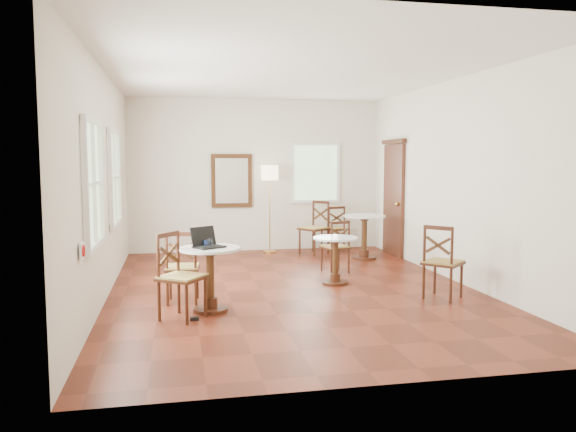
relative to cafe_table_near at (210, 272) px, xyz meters
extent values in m
plane|color=#5C1E0F|center=(1.20, 0.97, -0.48)|extent=(7.00, 7.00, 0.00)
cube|color=silver|center=(1.20, 4.47, 1.02)|extent=(5.00, 0.02, 3.00)
cube|color=silver|center=(1.20, -2.53, 1.02)|extent=(5.00, 0.02, 3.00)
cube|color=silver|center=(-1.30, 0.97, 1.02)|extent=(0.02, 7.00, 3.00)
cube|color=silver|center=(3.70, 0.97, 1.02)|extent=(0.02, 7.00, 3.00)
cube|color=white|center=(1.20, 0.97, 2.52)|extent=(5.00, 7.00, 0.02)
cube|color=#4F2616|center=(3.66, 3.37, 0.57)|extent=(0.06, 0.90, 2.10)
cube|color=#401E10|center=(3.64, 3.37, 1.67)|extent=(0.08, 1.02, 0.08)
sphere|color=#BF8C3F|center=(3.60, 3.05, 0.52)|extent=(0.07, 0.07, 0.07)
cube|color=#442612|center=(0.70, 4.43, 0.92)|extent=(0.80, 0.05, 1.05)
cube|color=white|center=(0.70, 4.40, 0.92)|extent=(0.64, 0.02, 0.88)
cube|color=white|center=(-1.27, -1.13, 0.47)|extent=(0.02, 0.16, 0.16)
torus|color=red|center=(-1.25, -1.13, 0.47)|extent=(0.02, 0.12, 0.12)
cube|color=white|center=(-1.27, -0.23, 1.07)|extent=(0.06, 1.22, 1.42)
cube|color=white|center=(-1.27, 1.97, 1.07)|extent=(0.06, 1.22, 1.42)
cube|color=white|center=(2.40, 4.44, 1.07)|extent=(1.02, 0.06, 1.22)
cylinder|color=#401E10|center=(0.00, 0.00, -0.46)|extent=(0.42, 0.42, 0.04)
cylinder|color=#401E10|center=(0.00, 0.00, -0.37)|extent=(0.17, 0.17, 0.13)
cylinder|color=#442612|center=(0.00, 0.00, -0.06)|extent=(0.09, 0.09, 0.63)
cylinder|color=#401E10|center=(0.00, 0.00, 0.23)|extent=(0.15, 0.15, 0.06)
cylinder|color=white|center=(0.00, 0.00, 0.28)|extent=(0.73, 0.73, 0.03)
cylinder|color=#401E10|center=(1.88, 1.15, -0.46)|extent=(0.37, 0.37, 0.04)
cylinder|color=#401E10|center=(1.88, 1.15, -0.38)|extent=(0.15, 0.15, 0.11)
cylinder|color=#442612|center=(1.88, 1.15, -0.11)|extent=(0.08, 0.08, 0.56)
cylinder|color=#401E10|center=(1.88, 1.15, 0.16)|extent=(0.13, 0.13, 0.06)
cylinder|color=white|center=(1.88, 1.15, 0.20)|extent=(0.65, 0.65, 0.03)
cylinder|color=#401E10|center=(2.98, 3.05, -0.46)|extent=(0.44, 0.44, 0.04)
cylinder|color=#401E10|center=(2.98, 3.05, -0.37)|extent=(0.17, 0.17, 0.13)
cylinder|color=#442612|center=(2.98, 3.05, -0.04)|extent=(0.10, 0.10, 0.66)
cylinder|color=#401E10|center=(2.98, 3.05, 0.26)|extent=(0.15, 0.15, 0.07)
cylinder|color=white|center=(2.98, 3.05, 0.31)|extent=(0.76, 0.76, 0.03)
cylinder|color=#401E10|center=(-0.13, 0.67, -0.26)|extent=(0.03, 0.03, 0.43)
cylinder|color=#401E10|center=(-0.16, 0.32, -0.26)|extent=(0.03, 0.03, 0.43)
cylinder|color=#401E10|center=(-0.48, 0.70, -0.26)|extent=(0.03, 0.03, 0.43)
cylinder|color=#401E10|center=(-0.51, 0.35, -0.26)|extent=(0.03, 0.03, 0.43)
cube|color=#401E10|center=(-0.32, 0.51, -0.04)|extent=(0.46, 0.46, 0.03)
cube|color=olive|center=(-0.32, 0.51, -0.02)|extent=(0.44, 0.44, 0.04)
cylinder|color=#401E10|center=(-0.16, 0.32, 0.20)|extent=(0.03, 0.03, 0.48)
cylinder|color=#401E10|center=(-0.51, 0.35, 0.20)|extent=(0.03, 0.03, 0.48)
cube|color=#401E10|center=(-0.34, 0.34, 0.42)|extent=(0.37, 0.07, 0.05)
cube|color=#442612|center=(-0.34, 0.34, 0.21)|extent=(0.31, 0.05, 0.21)
cube|color=#442612|center=(-0.34, 0.34, 0.21)|extent=(0.31, 0.05, 0.21)
cylinder|color=#401E10|center=(-0.29, -0.53, -0.25)|extent=(0.04, 0.04, 0.46)
cylinder|color=#401E10|center=(-0.59, -0.31, -0.25)|extent=(0.04, 0.04, 0.46)
cylinder|color=#401E10|center=(-0.07, -0.23, -0.25)|extent=(0.04, 0.04, 0.46)
cylinder|color=#401E10|center=(-0.37, -0.01, -0.25)|extent=(0.04, 0.04, 0.46)
cube|color=#401E10|center=(-0.33, -0.27, -0.01)|extent=(0.63, 0.63, 0.03)
cube|color=olive|center=(-0.33, -0.27, 0.01)|extent=(0.61, 0.61, 0.04)
cylinder|color=#401E10|center=(-0.59, -0.31, 0.24)|extent=(0.04, 0.04, 0.52)
cylinder|color=#401E10|center=(-0.37, -0.01, 0.24)|extent=(0.04, 0.04, 0.52)
cube|color=#401E10|center=(-0.48, -0.16, 0.48)|extent=(0.26, 0.34, 0.05)
cube|color=#442612|center=(-0.48, -0.16, 0.26)|extent=(0.22, 0.29, 0.23)
cube|color=#442612|center=(-0.48, -0.16, 0.26)|extent=(0.22, 0.29, 0.23)
cylinder|color=#401E10|center=(2.24, 2.19, -0.28)|extent=(0.03, 0.03, 0.40)
cylinder|color=#401E10|center=(2.32, 1.88, -0.28)|extent=(0.03, 0.03, 0.40)
cylinder|color=#401E10|center=(1.93, 2.11, -0.28)|extent=(0.03, 0.03, 0.40)
cylinder|color=#401E10|center=(2.01, 1.80, -0.28)|extent=(0.03, 0.03, 0.40)
cube|color=#401E10|center=(2.12, 1.99, -0.08)|extent=(0.47, 0.47, 0.03)
cube|color=olive|center=(2.12, 1.99, -0.06)|extent=(0.45, 0.45, 0.04)
cylinder|color=#401E10|center=(2.32, 1.88, 0.14)|extent=(0.03, 0.03, 0.44)
cylinder|color=#401E10|center=(2.01, 1.80, 0.14)|extent=(0.03, 0.03, 0.44)
cube|color=#401E10|center=(2.16, 1.84, 0.35)|extent=(0.33, 0.11, 0.04)
cube|color=#442612|center=(2.16, 1.84, 0.15)|extent=(0.28, 0.09, 0.20)
cube|color=#442612|center=(2.16, 1.84, 0.15)|extent=(0.28, 0.09, 0.20)
cylinder|color=#401E10|center=(3.28, 0.03, -0.25)|extent=(0.04, 0.04, 0.46)
cylinder|color=#401E10|center=(3.01, -0.21, -0.25)|extent=(0.04, 0.04, 0.46)
cylinder|color=#401E10|center=(3.04, 0.30, -0.25)|extent=(0.04, 0.04, 0.46)
cylinder|color=#401E10|center=(2.76, 0.06, -0.25)|extent=(0.04, 0.04, 0.46)
cube|color=#401E10|center=(3.02, 0.05, -0.01)|extent=(0.63, 0.63, 0.03)
cube|color=olive|center=(3.02, 0.05, 0.00)|extent=(0.60, 0.60, 0.04)
cylinder|color=#401E10|center=(3.01, -0.21, 0.23)|extent=(0.04, 0.04, 0.51)
cylinder|color=#401E10|center=(2.76, 0.06, 0.23)|extent=(0.04, 0.04, 0.51)
cube|color=#401E10|center=(2.89, -0.08, 0.47)|extent=(0.28, 0.31, 0.05)
cube|color=#442612|center=(2.89, -0.08, 0.24)|extent=(0.24, 0.26, 0.22)
cube|color=#442612|center=(2.89, -0.08, 0.24)|extent=(0.24, 0.26, 0.22)
cylinder|color=#401E10|center=(2.85, 4.39, -0.27)|extent=(0.03, 0.03, 0.42)
cylinder|color=#401E10|center=(2.90, 4.06, -0.27)|extent=(0.03, 0.03, 0.42)
cylinder|color=#401E10|center=(2.52, 4.33, -0.27)|extent=(0.03, 0.03, 0.42)
cylinder|color=#401E10|center=(2.57, 4.00, -0.27)|extent=(0.03, 0.03, 0.42)
cube|color=#401E10|center=(2.71, 4.19, -0.05)|extent=(0.47, 0.47, 0.03)
cube|color=olive|center=(2.71, 4.19, -0.04)|extent=(0.45, 0.45, 0.04)
cylinder|color=#401E10|center=(2.90, 4.06, 0.18)|extent=(0.03, 0.03, 0.47)
cylinder|color=#401E10|center=(2.57, 4.00, 0.18)|extent=(0.03, 0.03, 0.47)
cube|color=#401E10|center=(2.74, 4.03, 0.39)|extent=(0.36, 0.09, 0.05)
cube|color=#442612|center=(2.74, 4.03, 0.18)|extent=(0.30, 0.07, 0.21)
cube|color=#442612|center=(2.74, 4.03, 0.18)|extent=(0.30, 0.07, 0.21)
cylinder|color=#401E10|center=(1.94, 3.83, -0.24)|extent=(0.04, 0.04, 0.48)
cylinder|color=#401E10|center=(2.26, 4.04, -0.24)|extent=(0.04, 0.04, 0.48)
cylinder|color=#401E10|center=(2.16, 3.51, -0.24)|extent=(0.04, 0.04, 0.48)
cylinder|color=#401E10|center=(2.48, 3.72, -0.24)|extent=(0.04, 0.04, 0.48)
cube|color=#401E10|center=(2.21, 3.77, 0.01)|extent=(0.65, 0.65, 0.03)
cube|color=olive|center=(2.21, 3.77, 0.03)|extent=(0.62, 0.62, 0.04)
cylinder|color=#401E10|center=(2.26, 4.04, 0.27)|extent=(0.04, 0.04, 0.54)
cylinder|color=#401E10|center=(2.48, 3.72, 0.27)|extent=(0.04, 0.04, 0.54)
cube|color=#401E10|center=(2.37, 3.88, 0.52)|extent=(0.26, 0.36, 0.05)
cube|color=#442612|center=(2.37, 3.88, 0.28)|extent=(0.22, 0.30, 0.24)
cube|color=#442612|center=(2.37, 3.88, 0.28)|extent=(0.22, 0.30, 0.24)
cylinder|color=#BF8C3F|center=(1.41, 4.12, -0.46)|extent=(0.27, 0.27, 0.03)
cylinder|color=#BF8C3F|center=(1.41, 4.12, 0.30)|extent=(0.02, 0.02, 1.56)
cylinder|color=beige|center=(1.41, 4.12, 1.09)|extent=(0.33, 0.33, 0.29)
cube|color=black|center=(-0.01, -0.02, 0.30)|extent=(0.41, 0.38, 0.02)
cube|color=black|center=(-0.01, -0.02, 0.32)|extent=(0.31, 0.27, 0.00)
cube|color=black|center=(-0.07, 0.08, 0.42)|extent=(0.32, 0.24, 0.23)
cube|color=silver|center=(-0.07, 0.08, 0.42)|extent=(0.28, 0.20, 0.19)
ellipsoid|color=black|center=(-0.06, 0.09, 0.31)|extent=(0.10, 0.07, 0.04)
cylinder|color=black|center=(-0.03, 0.03, 0.34)|extent=(0.07, 0.07, 0.09)
torus|color=black|center=(0.01, 0.03, 0.34)|extent=(0.06, 0.01, 0.06)
cylinder|color=white|center=(0.00, 0.00, 0.35)|extent=(0.07, 0.07, 0.11)
cube|color=black|center=(-0.20, -0.36, -0.46)|extent=(0.10, 0.06, 0.04)
camera|label=1|loc=(-0.39, -6.67, 1.33)|focal=35.15mm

